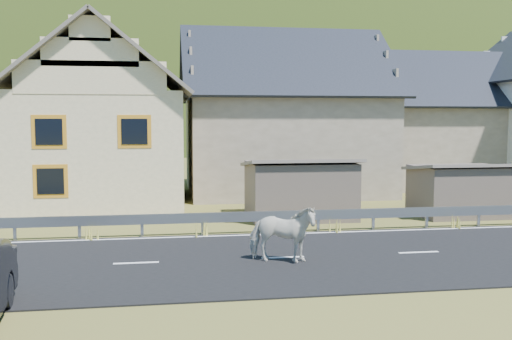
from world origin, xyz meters
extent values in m
plane|color=#494B20|center=(0.00, 0.00, 0.00)|extent=(160.00, 160.00, 0.00)
cube|color=black|center=(0.00, 0.00, 0.02)|extent=(60.00, 7.00, 0.04)
cube|color=silver|center=(0.00, 0.00, 0.04)|extent=(60.00, 6.60, 0.01)
cube|color=#93969B|center=(0.00, 3.68, 0.58)|extent=(28.00, 0.08, 0.34)
cube|color=#93969B|center=(-12.00, 3.70, 0.35)|extent=(0.10, 0.06, 0.70)
cube|color=#93969B|center=(-10.00, 3.70, 0.35)|extent=(0.10, 0.06, 0.70)
cube|color=#93969B|center=(-8.00, 3.70, 0.35)|extent=(0.10, 0.06, 0.70)
cube|color=#93969B|center=(-6.00, 3.70, 0.35)|extent=(0.10, 0.06, 0.70)
cube|color=#93969B|center=(-4.00, 3.70, 0.35)|extent=(0.10, 0.06, 0.70)
cube|color=#93969B|center=(-2.00, 3.70, 0.35)|extent=(0.10, 0.06, 0.70)
cube|color=#93969B|center=(0.00, 3.70, 0.35)|extent=(0.10, 0.06, 0.70)
cube|color=#93969B|center=(2.00, 3.70, 0.35)|extent=(0.10, 0.06, 0.70)
cube|color=#93969B|center=(4.00, 3.70, 0.35)|extent=(0.10, 0.06, 0.70)
cube|color=#6D5D51|center=(-2.00, 6.50, 1.10)|extent=(4.30, 3.30, 2.40)
cube|color=#6D5D51|center=(4.50, 6.00, 1.00)|extent=(3.80, 2.90, 2.20)
cube|color=beige|center=(-10.00, 12.00, 2.50)|extent=(7.00, 9.00, 5.00)
cube|color=orange|center=(-11.60, 7.50, 3.40)|extent=(1.30, 0.12, 1.30)
cube|color=orange|center=(-8.40, 7.50, 3.40)|extent=(1.30, 0.12, 1.30)
cube|color=orange|center=(-11.60, 7.50, 1.50)|extent=(1.30, 0.12, 1.30)
cube|color=gray|center=(-12.00, 13.50, 6.56)|extent=(0.70, 0.70, 2.40)
cube|color=gray|center=(-1.00, 15.00, 2.50)|extent=(10.00, 9.00, 5.00)
cube|color=gray|center=(9.00, 17.00, 2.30)|extent=(9.00, 8.00, 4.60)
ellipsoid|color=black|center=(5.00, 180.00, -20.00)|extent=(440.00, 280.00, 260.00)
imported|color=beige|center=(-4.13, -0.50, 0.82)|extent=(1.39, 2.01, 1.55)
camera|label=1|loc=(-7.13, -15.26, 3.86)|focal=40.00mm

